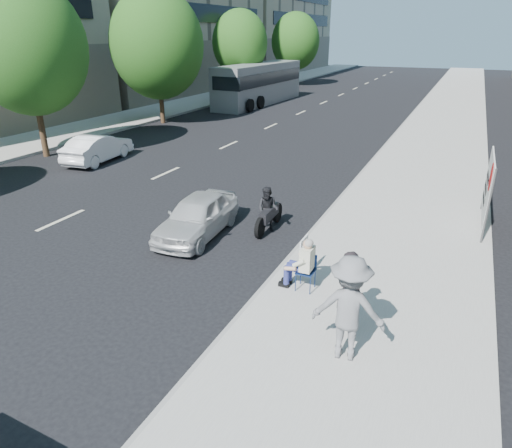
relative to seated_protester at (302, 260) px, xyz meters
The scene contains 15 objects.
ground 2.64m from the seated_protester, 156.71° to the right, with size 160.00×160.00×0.00m, color black.
near_sidewalk 19.11m from the seated_protester, 84.86° to the left, with size 5.00×120.00×0.15m, color #9F9B94.
far_sidewalk 26.92m from the seated_protester, 135.04° to the left, with size 4.50×120.00×0.15m, color #9F9B94.
tree_far_b 17.97m from the seated_protester, 156.31° to the left, with size 5.40×5.40×8.24m.
tree_far_c 23.71m from the seated_protester, 133.22° to the left, with size 6.00×6.00×8.47m.
tree_far_d 33.37m from the seated_protester, 118.86° to the left, with size 4.80×4.80×7.65m.
tree_far_e 46.06m from the seated_protester, 110.39° to the left, with size 5.40×5.40×7.89m.
seated_protester is the anchor object (origin of this frame).
jogger 2.55m from the seated_protester, 51.66° to the right, with size 1.33×0.76×2.06m, color slate.
pedestrian_woman 1.74m from the seated_protester, 38.24° to the right, with size 0.63×0.41×1.73m, color black.
protest_banner 7.21m from the seated_protester, 57.24° to the left, with size 0.08×3.06×2.20m.
white_sedan_near 4.45m from the seated_protester, 154.70° to the left, with size 1.48×3.68×1.25m, color silver.
white_sedan_mid 14.84m from the seated_protester, 150.23° to the left, with size 1.39×3.97×1.31m, color white.
motorcycle 3.83m from the seated_protester, 125.08° to the left, with size 0.72×2.05×1.42m.
bus 31.33m from the seated_protester, 116.04° to the left, with size 3.13×12.16×3.30m.
Camera 1 is at (5.24, -8.05, 5.79)m, focal length 32.00 mm.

